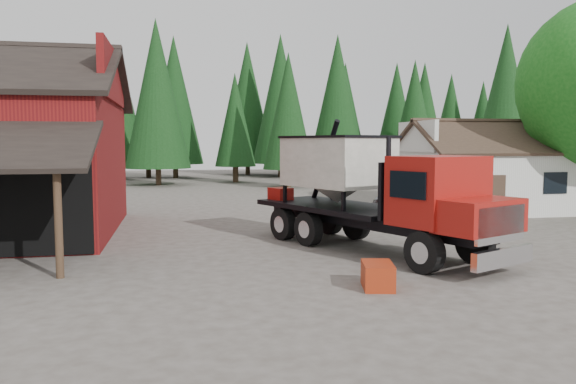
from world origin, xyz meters
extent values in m
plane|color=#4F473E|center=(0.00, 0.00, 0.00)|extent=(120.00, 120.00, 0.00)
cube|color=maroon|center=(-5.00, 10.00, 6.00)|extent=(0.25, 7.00, 2.00)
cylinder|color=#382619|center=(-5.60, 2.10, 1.40)|extent=(0.20, 0.20, 2.80)
cube|color=silver|center=(13.00, 13.00, 1.50)|extent=(8.00, 6.00, 3.00)
cube|color=#38281E|center=(13.00, 11.50, 3.75)|extent=(8.60, 3.42, 1.80)
cube|color=#38281E|center=(13.00, 14.50, 3.75)|extent=(8.60, 3.42, 1.80)
cube|color=silver|center=(9.00, 13.00, 3.75)|extent=(0.20, 4.20, 1.50)
cube|color=silver|center=(17.00, 13.00, 3.75)|extent=(0.20, 4.20, 1.50)
cube|color=#38281E|center=(11.50, 9.98, 1.00)|extent=(0.90, 0.06, 2.00)
cube|color=black|center=(14.50, 9.98, 1.60)|extent=(1.20, 0.06, 1.00)
sphere|color=#145A16|center=(15.80, 10.80, 5.00)|extent=(4.40, 4.40, 4.40)
cylinder|color=#382619|center=(6.00, 30.00, 0.80)|extent=(0.44, 0.44, 1.60)
cone|color=black|center=(6.00, 30.00, 5.90)|extent=(3.96, 3.96, 9.00)
cylinder|color=#382619|center=(22.00, 26.00, 0.80)|extent=(0.44, 0.44, 1.60)
cone|color=black|center=(22.00, 26.00, 6.90)|extent=(4.84, 4.84, 11.00)
cylinder|color=#382619|center=(-4.00, 34.00, 0.80)|extent=(0.44, 0.44, 1.60)
cone|color=black|center=(-4.00, 34.00, 7.40)|extent=(5.28, 5.28, 12.00)
cylinder|color=black|center=(3.71, 0.73, 0.57)|extent=(0.80, 1.18, 1.14)
cylinder|color=black|center=(5.69, 1.63, 0.57)|extent=(0.80, 1.18, 1.14)
cylinder|color=black|center=(1.66, 5.24, 0.57)|extent=(0.80, 1.18, 1.14)
cylinder|color=black|center=(3.63, 6.14, 0.57)|extent=(0.80, 1.18, 1.14)
cylinder|color=black|center=(1.06, 6.56, 0.57)|extent=(0.80, 1.18, 1.14)
cylinder|color=black|center=(3.03, 7.46, 0.57)|extent=(0.80, 1.18, 1.14)
cube|color=black|center=(3.33, 4.19, 0.98)|extent=(4.72, 8.56, 0.41)
cube|color=silver|center=(5.37, -0.28, 0.57)|extent=(2.24, 1.15, 0.47)
cube|color=silver|center=(5.32, -0.19, 1.40)|extent=(1.83, 0.91, 0.93)
cube|color=maroon|center=(5.07, 0.38, 1.55)|extent=(2.67, 2.19, 0.88)
cube|color=maroon|center=(4.51, 1.60, 2.12)|extent=(2.99, 2.63, 1.91)
cube|color=black|center=(4.85, 0.85, 2.43)|extent=(2.01, 0.97, 0.93)
cylinder|color=black|center=(3.18, 2.02, 2.69)|extent=(0.19, 0.19, 1.86)
cube|color=black|center=(4.08, 2.54, 2.07)|extent=(2.36, 1.16, 1.65)
cube|color=black|center=(2.73, 5.51, 1.26)|extent=(4.88, 6.55, 0.17)
cube|color=silver|center=(2.73, 5.51, 2.79)|extent=(3.58, 4.09, 1.65)
cone|color=silver|center=(2.73, 5.51, 1.76)|extent=(3.01, 3.01, 0.72)
cube|color=black|center=(2.73, 5.51, 3.64)|extent=(3.71, 4.23, 0.08)
cylinder|color=black|center=(2.70, 7.08, 2.69)|extent=(0.56, 2.29, 3.15)
cube|color=maroon|center=(1.14, 7.51, 1.55)|extent=(0.91, 1.01, 0.47)
cylinder|color=silver|center=(5.31, 2.71, 0.88)|extent=(0.95, 1.18, 0.58)
imported|color=#9FA1A6|center=(8.63, 10.00, 0.79)|extent=(6.28, 4.50, 1.59)
cube|color=#9A2A10|center=(1.99, -0.44, 0.30)|extent=(0.93, 1.23, 0.60)
camera|label=1|loc=(-2.69, -12.82, 3.43)|focal=35.00mm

